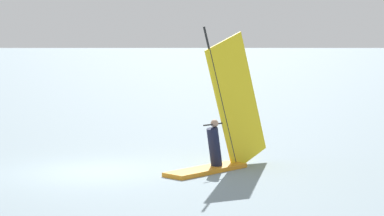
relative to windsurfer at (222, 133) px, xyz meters
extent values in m
plane|color=gray|center=(-2.72, -2.42, -1.02)|extent=(4000.00, 4000.00, 0.00)
cube|color=orange|center=(-0.10, -0.66, -0.96)|extent=(1.12, 2.78, 0.12)
cylinder|color=black|center=(-0.01, -0.07, 1.04)|extent=(0.27, 1.43, 3.91)
cube|color=yellow|center=(0.10, 0.66, 0.84)|extent=(0.45, 2.74, 4.04)
cylinder|color=black|center=(0.01, 0.04, 0.28)|extent=(0.27, 1.60, 0.04)
cylinder|color=#191E38|center=(-0.05, -0.31, -0.36)|extent=(0.39, 0.56, 1.13)
sphere|color=tan|center=(-0.05, -0.31, 0.30)|extent=(0.22, 0.22, 0.22)
camera|label=1|loc=(10.49, -16.61, 2.46)|focal=65.63mm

